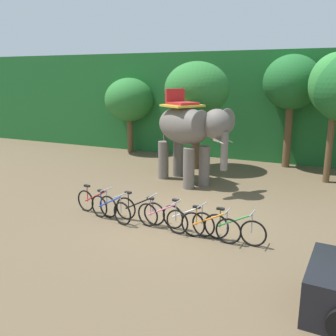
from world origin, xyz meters
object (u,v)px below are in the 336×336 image
at_px(bike_red, 97,203).
at_px(bike_green, 234,229).
at_px(tree_center_right, 197,90).
at_px(bike_black, 140,210).
at_px(tree_center, 292,83).
at_px(bike_blue, 110,209).
at_px(bike_white, 188,220).
at_px(bike_pink, 162,217).
at_px(elephant, 189,130).
at_px(tree_right, 129,100).
at_px(bike_orange, 210,227).
at_px(tree_center_left, 336,85).

distance_m(bike_red, bike_green, 4.51).
distance_m(tree_center_right, bike_black, 7.81).
height_order(tree_center, bike_blue, tree_center).
xyz_separation_m(bike_blue, bike_white, (2.44, 0.16, 0.00)).
relative_size(tree_center_right, bike_pink, 2.90).
bearing_deg(bike_blue, bike_white, 3.75).
distance_m(bike_white, bike_green, 1.36).
height_order(tree_center_right, elephant, tree_center_right).
height_order(bike_blue, bike_pink, same).
relative_size(bike_pink, bike_green, 0.99).
xyz_separation_m(bike_black, bike_white, (1.58, -0.11, 0.00)).
bearing_deg(tree_right, elephant, -41.07).
bearing_deg(tree_right, bike_orange, -50.17).
bearing_deg(tree_right, tree_center, -0.54).
bearing_deg(bike_green, bike_red, 177.09).
bearing_deg(bike_white, bike_green, -4.07).
bearing_deg(bike_red, tree_center_left, 47.41).
bearing_deg(tree_center, bike_red, -116.61).
bearing_deg(bike_pink, elephant, 102.87).
height_order(bike_red, bike_white, same).
xyz_separation_m(tree_right, bike_black, (5.67, -9.24, -2.57)).
height_order(tree_center_right, bike_black, tree_center_right).
bearing_deg(bike_black, bike_orange, -8.17).
bearing_deg(bike_white, tree_center_left, 65.13).
distance_m(bike_blue, bike_pink, 1.72).
relative_size(tree_center_right, bike_black, 2.88).
height_order(tree_center_right, bike_green, tree_center_right).
distance_m(tree_center_left, bike_blue, 9.98).
relative_size(bike_red, bike_green, 0.99).
bearing_deg(tree_center_right, bike_orange, -66.83).
xyz_separation_m(tree_right, tree_center_left, (10.58, -2.18, 0.97)).
height_order(bike_pink, bike_white, same).
bearing_deg(bike_pink, bike_orange, -3.28).
distance_m(tree_right, bike_pink, 11.80).
xyz_separation_m(tree_center_left, elephant, (-5.13, -2.57, -1.72)).
relative_size(tree_right, bike_pink, 2.46).
xyz_separation_m(bike_red, bike_black, (1.56, -0.02, 0.00)).
xyz_separation_m(bike_pink, bike_green, (2.08, 0.04, 0.00)).
bearing_deg(bike_blue, bike_orange, -1.08).
relative_size(elephant, bike_green, 2.36).
height_order(elephant, bike_orange, elephant).
bearing_deg(tree_center, bike_white, -98.77).
bearing_deg(tree_center_left, bike_orange, -109.33).
bearing_deg(tree_center_left, tree_center_right, -179.73).
height_order(bike_orange, bike_green, same).
relative_size(tree_center_left, bike_red, 3.06).
xyz_separation_m(tree_center, bike_blue, (-3.87, -9.43, -3.57)).
relative_size(elephant, bike_red, 2.39).
relative_size(tree_right, bike_black, 2.44).
height_order(bike_white, bike_green, same).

